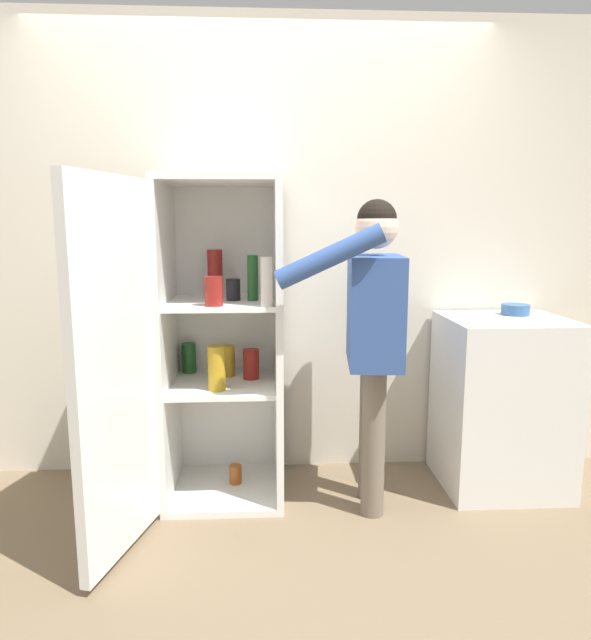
# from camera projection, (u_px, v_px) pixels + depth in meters

# --- Properties ---
(ground_plane) EXTENTS (12.00, 12.00, 0.00)m
(ground_plane) POSITION_uv_depth(u_px,v_px,m) (266.00, 556.00, 2.48)
(ground_plane) COLOR #7A664C
(wall_back) EXTENTS (7.00, 0.06, 2.55)m
(wall_back) POSITION_uv_depth(u_px,v_px,m) (263.00, 251.00, 3.23)
(wall_back) COLOR beige
(wall_back) RESTS_ON ground_plane
(refrigerator) EXTENTS (0.81, 1.19, 1.66)m
(refrigerator) POSITION_uv_depth(u_px,v_px,m) (204.00, 344.00, 2.87)
(refrigerator) COLOR white
(refrigerator) RESTS_ON ground_plane
(person) EXTENTS (0.64, 0.59, 1.55)m
(person) POSITION_uv_depth(u_px,v_px,m) (373.00, 320.00, 2.78)
(person) COLOR #726656
(person) RESTS_ON ground_plane
(counter) EXTENTS (0.63, 0.59, 0.94)m
(counter) POSITION_uv_depth(u_px,v_px,m) (502.00, 403.00, 3.10)
(counter) COLOR white
(counter) RESTS_ON ground_plane
(bowl) EXTENTS (0.15, 0.15, 0.06)m
(bowl) POSITION_uv_depth(u_px,v_px,m) (515.00, 310.00, 3.13)
(bowl) COLOR #335B8E
(bowl) RESTS_ON counter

